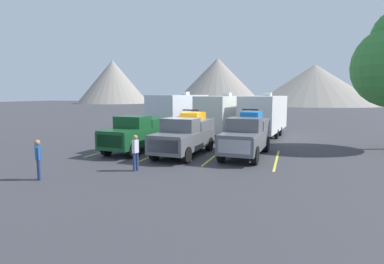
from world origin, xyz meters
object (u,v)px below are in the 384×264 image
object	(u,v)px
pickup_truck_b	(185,134)
person_b	(38,157)
pickup_truck_a	(138,132)
camper_trailer_a	(180,112)
pickup_truck_c	(247,134)
person_a	(135,150)
camper_trailer_b	(223,113)
camper_trailer_c	(265,113)

from	to	relation	value
pickup_truck_b	person_b	size ratio (longest dim) A/B	3.28
pickup_truck_a	camper_trailer_a	bearing A→B (deg)	93.11
pickup_truck_a	pickup_truck_b	distance (m)	3.22
pickup_truck_c	person_a	xyz separation A→B (m)	(-4.38, -5.13, -0.27)
pickup_truck_a	person_a	size ratio (longest dim) A/B	3.39
person_b	camper_trailer_a	bearing A→B (deg)	88.84
person_b	pickup_truck_c	bearing A→B (deg)	45.93
person_a	pickup_truck_a	bearing A→B (deg)	116.41
pickup_truck_a	pickup_truck_b	world-z (taller)	pickup_truck_b
pickup_truck_a	camper_trailer_b	distance (m)	9.16
pickup_truck_a	person_b	bearing A→B (deg)	-96.28
camper_trailer_c	person_a	xyz separation A→B (m)	(-4.63, -13.77, -0.97)
pickup_truck_c	camper_trailer_b	world-z (taller)	camper_trailer_b
person_a	person_b	size ratio (longest dim) A/B	1.00
pickup_truck_b	pickup_truck_c	distance (m)	3.55
camper_trailer_a	person_b	bearing A→B (deg)	-91.16
camper_trailer_b	pickup_truck_b	bearing A→B (deg)	-92.19
pickup_truck_c	camper_trailer_a	xyz separation A→B (m)	(-7.15, 8.19, 0.75)
person_b	camper_trailer_b	bearing A→B (deg)	74.50
pickup_truck_c	camper_trailer_c	distance (m)	8.67
pickup_truck_c	person_a	bearing A→B (deg)	-130.46
pickup_truck_a	camper_trailer_c	world-z (taller)	camper_trailer_c
camper_trailer_c	person_b	size ratio (longest dim) A/B	5.42
person_a	person_b	world-z (taller)	person_a
pickup_truck_b	pickup_truck_c	xyz separation A→B (m)	(3.47, 0.76, 0.04)
camper_trailer_a	person_b	distance (m)	15.94
camper_trailer_a	camper_trailer_b	xyz separation A→B (m)	(4.01, -0.28, -0.05)
camper_trailer_b	person_b	world-z (taller)	camper_trailer_b
camper_trailer_a	person_a	world-z (taller)	camper_trailer_a
pickup_truck_b	camper_trailer_b	distance (m)	8.70
pickup_truck_c	camper_trailer_b	bearing A→B (deg)	111.64
camper_trailer_b	person_a	distance (m)	13.14
pickup_truck_b	camper_trailer_b	size ratio (longest dim) A/B	0.64
pickup_truck_b	person_a	xyz separation A→B (m)	(-0.91, -4.38, -0.23)
pickup_truck_c	camper_trailer_a	bearing A→B (deg)	131.11
pickup_truck_c	camper_trailer_c	size ratio (longest dim) A/B	0.62
camper_trailer_c	person_b	xyz separation A→B (m)	(-7.72, -16.36, -0.97)
person_a	camper_trailer_a	bearing A→B (deg)	101.74
pickup_truck_c	camper_trailer_b	distance (m)	8.54
pickup_truck_a	pickup_truck_b	size ratio (longest dim) A/B	1.04
person_b	pickup_truck_a	bearing A→B (deg)	83.72
person_a	camper_trailer_b	bearing A→B (deg)	84.56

